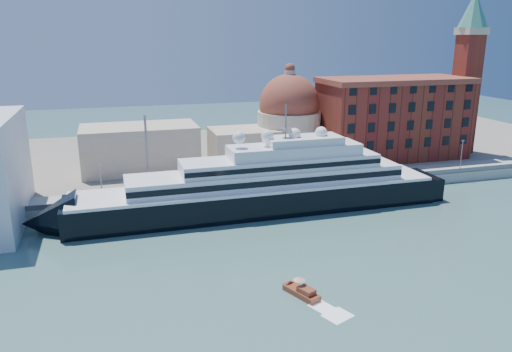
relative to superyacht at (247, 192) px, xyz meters
name	(u,v)px	position (x,y,z in m)	size (l,w,h in m)	color
ground	(284,256)	(0.30, -23.00, -4.64)	(400.00, 400.00, 0.00)	#396262
quay	(236,192)	(0.30, 11.00, -3.39)	(180.00, 10.00, 2.50)	gray
land	(203,155)	(0.30, 52.00, -3.64)	(260.00, 72.00, 2.00)	slate
quay_fence	(240,190)	(0.30, 6.50, -1.54)	(180.00, 0.10, 1.20)	slate
superyacht	(247,192)	(0.00, 0.00, 0.00)	(90.00, 12.48, 26.90)	black
water_taxi	(302,292)	(-1.88, -36.86, -3.95)	(4.22, 6.39, 2.89)	maroon
warehouse	(393,117)	(52.30, 29.00, 9.15)	(43.00, 19.00, 23.25)	maroon
campanile	(468,64)	(76.30, 29.00, 24.11)	(8.40, 8.40, 47.00)	maroon
church	(236,132)	(6.68, 34.72, 6.27)	(66.00, 18.00, 25.50)	beige
lamp_posts	(182,162)	(-12.37, 9.27, 5.20)	(120.80, 2.40, 18.00)	slate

